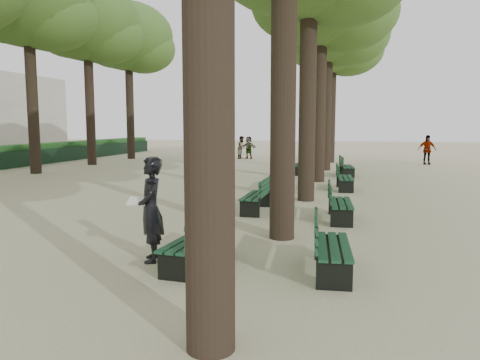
# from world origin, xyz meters

# --- Properties ---
(ground) EXTENTS (120.00, 120.00, 0.00)m
(ground) POSITION_xyz_m (0.00, 0.00, 0.00)
(ground) COLOR #B9B38C
(ground) RESTS_ON ground
(tree_central_4) EXTENTS (6.00, 6.00, 9.95)m
(tree_central_4) POSITION_xyz_m (1.50, 18.00, 7.65)
(tree_central_4) COLOR #33261C
(tree_central_4) RESTS_ON ground
(tree_central_5) EXTENTS (6.00, 6.00, 9.95)m
(tree_central_5) POSITION_xyz_m (1.50, 23.00, 7.65)
(tree_central_5) COLOR #33261C
(tree_central_5) RESTS_ON ground
(tree_far_4) EXTENTS (6.00, 6.00, 10.45)m
(tree_far_4) POSITION_xyz_m (-12.00, 18.00, 8.14)
(tree_far_4) COLOR #33261C
(tree_far_4) RESTS_ON ground
(tree_far_5) EXTENTS (6.00, 6.00, 10.45)m
(tree_far_5) POSITION_xyz_m (-12.00, 23.00, 8.14)
(tree_far_5) COLOR #33261C
(tree_far_5) RESTS_ON ground
(bench_left_0) EXTENTS (0.71, 1.84, 0.92)m
(bench_left_0) POSITION_xyz_m (0.37, 0.72, 0.27)
(bench_left_0) COLOR black
(bench_left_0) RESTS_ON ground
(bench_left_1) EXTENTS (0.58, 1.80, 0.92)m
(bench_left_1) POSITION_xyz_m (0.37, 5.75, 0.27)
(bench_left_1) COLOR black
(bench_left_1) RESTS_ON ground
(bench_left_2) EXTENTS (0.72, 1.84, 0.92)m
(bench_left_2) POSITION_xyz_m (0.37, 10.07, 0.27)
(bench_left_2) COLOR black
(bench_left_2) RESTS_ON ground
(bench_left_3) EXTENTS (0.72, 1.84, 0.92)m
(bench_left_3) POSITION_xyz_m (0.37, 15.62, 0.27)
(bench_left_3) COLOR black
(bench_left_3) RESTS_ON ground
(bench_right_0) EXTENTS (0.72, 1.84, 0.92)m
(bench_right_0) POSITION_xyz_m (2.63, 0.88, 0.27)
(bench_right_0) COLOR black
(bench_right_0) RESTS_ON ground
(bench_right_1) EXTENTS (0.71, 1.84, 0.92)m
(bench_right_1) POSITION_xyz_m (2.63, 5.11, 0.27)
(bench_right_1) COLOR black
(bench_right_1) RESTS_ON ground
(bench_right_2) EXTENTS (0.71, 1.84, 0.92)m
(bench_right_2) POSITION_xyz_m (2.63, 10.68, 0.27)
(bench_right_2) COLOR black
(bench_right_2) RESTS_ON ground
(bench_right_3) EXTENTS (0.79, 1.86, 0.92)m
(bench_right_3) POSITION_xyz_m (2.63, 15.26, 0.27)
(bench_right_3) COLOR black
(bench_right_3) RESTS_ON ground
(man_with_map) EXTENTS (0.75, 0.81, 1.82)m
(man_with_map) POSITION_xyz_m (-0.45, 0.83, 0.91)
(man_with_map) COLOR black
(man_with_map) RESTS_ON ground
(pedestrian_b) EXTENTS (0.40, 1.18, 1.81)m
(pedestrian_b) POSITION_xyz_m (0.39, 25.08, 0.90)
(pedestrian_b) COLOR #262628
(pedestrian_b) RESTS_ON ground
(pedestrian_c) EXTENTS (1.05, 0.47, 1.74)m
(pedestrian_c) POSITION_xyz_m (7.10, 22.82, 0.87)
(pedestrian_c) COLOR #262628
(pedestrian_c) RESTS_ON ground
(pedestrian_d) EXTENTS (0.95, 0.57, 1.83)m
(pedestrian_d) POSITION_xyz_m (0.39, 27.99, 0.91)
(pedestrian_d) COLOR #262628
(pedestrian_d) RESTS_ON ground
(pedestrian_e) EXTENTS (1.42, 0.87, 1.53)m
(pedestrian_e) POSITION_xyz_m (-4.12, 24.87, 0.77)
(pedestrian_e) COLOR #262628
(pedestrian_e) RESTS_ON ground
(pedestrian_a) EXTENTS (0.43, 0.79, 1.55)m
(pedestrian_a) POSITION_xyz_m (-4.58, 24.76, 0.78)
(pedestrian_a) COLOR #262628
(pedestrian_a) RESTS_ON ground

